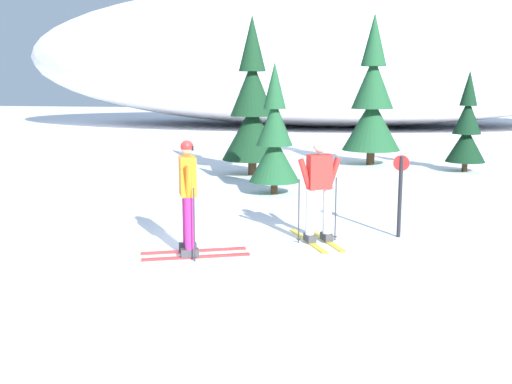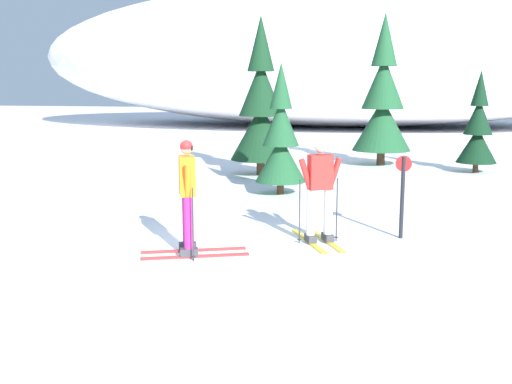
{
  "view_description": "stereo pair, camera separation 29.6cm",
  "coord_description": "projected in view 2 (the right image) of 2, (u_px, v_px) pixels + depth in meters",
  "views": [
    {
      "loc": [
        2.8,
        -9.19,
        2.68
      ],
      "look_at": [
        0.97,
        0.41,
        0.95
      ],
      "focal_mm": 42.8,
      "sensor_mm": 36.0,
      "label": 1
    },
    {
      "loc": [
        3.09,
        -9.13,
        2.68
      ],
      "look_at": [
        0.97,
        0.41,
        0.95
      ],
      "focal_mm": 42.8,
      "sensor_mm": 36.0,
      "label": 2
    }
  ],
  "objects": [
    {
      "name": "snow_ridge_background",
      "position": [
        344.0,
        56.0,
        39.09
      ],
      "size": [
        40.03,
        21.89,
        8.92
      ],
      "primitive_type": "ellipsoid",
      "color": "white",
      "rests_on": "ground"
    },
    {
      "name": "trail_marker_post",
      "position": [
        402.0,
        192.0,
        10.64
      ],
      "size": [
        0.28,
        0.07,
        1.47
      ],
      "color": "black",
      "rests_on": "ground"
    },
    {
      "name": "skier_orange_jacket",
      "position": [
        188.0,
        194.0,
        9.56
      ],
      "size": [
        1.75,
        1.07,
        1.83
      ],
      "color": "red",
      "rests_on": "ground"
    },
    {
      "name": "pine_tree_center_left",
      "position": [
        281.0,
        140.0,
        14.81
      ],
      "size": [
        1.24,
        1.24,
        3.21
      ],
      "color": "#47301E",
      "rests_on": "ground"
    },
    {
      "name": "pine_tree_center_right",
      "position": [
        383.0,
        102.0,
        20.1
      ],
      "size": [
        1.93,
        1.93,
        4.99
      ],
      "color": "#47301E",
      "rests_on": "ground"
    },
    {
      "name": "pine_tree_far_left",
      "position": [
        261.0,
        109.0,
        17.93
      ],
      "size": [
        1.8,
        1.8,
        4.66
      ],
      "color": "#47301E",
      "rests_on": "ground"
    },
    {
      "name": "ground_plane",
      "position": [
        192.0,
        252.0,
        9.9
      ],
      "size": [
        120.0,
        120.0,
        0.0
      ],
      "primitive_type": "plane",
      "color": "white"
    },
    {
      "name": "skier_red_jacket",
      "position": [
        320.0,
        190.0,
        10.3
      ],
      "size": [
        1.1,
        1.66,
        1.77
      ],
      "color": "gold",
      "rests_on": "ground"
    },
    {
      "name": "pine_tree_far_right",
      "position": [
        478.0,
        130.0,
        18.52
      ],
      "size": [
        1.2,
        1.2,
        3.11
      ],
      "color": "#47301E",
      "rests_on": "ground"
    }
  ]
}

